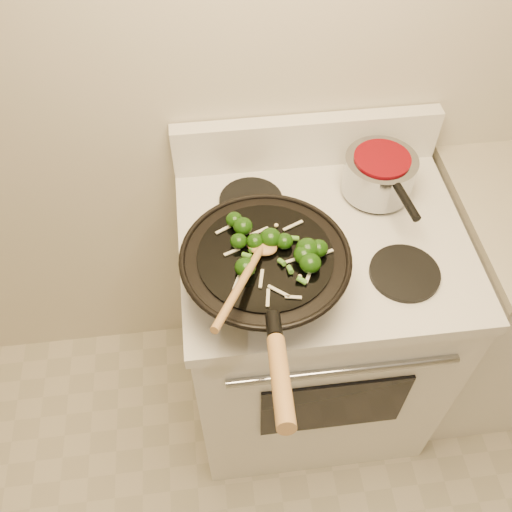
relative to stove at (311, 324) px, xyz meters
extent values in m
plane|color=beige|center=(0.05, 0.33, 0.83)|extent=(3.50, 0.00, 3.50)
cube|color=white|center=(0.00, 0.00, -0.03)|extent=(0.76, 0.64, 0.88)
cube|color=white|center=(0.00, 0.00, 0.43)|extent=(0.78, 0.66, 0.04)
cube|color=white|center=(0.00, 0.30, 0.53)|extent=(0.78, 0.05, 0.16)
cylinder|color=#989BA0|center=(0.00, -0.33, 0.31)|extent=(0.60, 0.02, 0.02)
cube|color=black|center=(0.00, -0.33, 0.08)|extent=(0.42, 0.01, 0.28)
cylinder|color=black|center=(-0.18, -0.15, 0.46)|extent=(0.18, 0.18, 0.01)
cylinder|color=black|center=(0.18, -0.15, 0.46)|extent=(0.18, 0.18, 0.01)
cylinder|color=black|center=(-0.18, 0.15, 0.46)|extent=(0.18, 0.18, 0.01)
cylinder|color=black|center=(0.18, 0.15, 0.46)|extent=(0.18, 0.18, 0.01)
torus|color=black|center=(-0.18, -0.15, 0.58)|extent=(0.41, 0.41, 0.01)
cylinder|color=black|center=(-0.18, -0.15, 0.58)|extent=(0.32, 0.32, 0.01)
cylinder|color=black|center=(-0.19, -0.38, 0.64)|extent=(0.04, 0.07, 0.05)
cylinder|color=#AB7B43|center=(-0.20, -0.52, 0.68)|extent=(0.05, 0.21, 0.09)
ellipsoid|color=#133508|center=(-0.09, -0.20, 0.61)|extent=(0.05, 0.05, 0.04)
cylinder|color=#467E2D|center=(-0.07, -0.20, 0.59)|extent=(0.02, 0.01, 0.02)
ellipsoid|color=#133508|center=(-0.13, -0.13, 0.60)|extent=(0.04, 0.04, 0.04)
ellipsoid|color=#133508|center=(-0.09, -0.16, 0.60)|extent=(0.04, 0.04, 0.03)
ellipsoid|color=#133508|center=(-0.08, -0.16, 0.61)|extent=(0.05, 0.05, 0.05)
cylinder|color=#467E2D|center=(-0.07, -0.16, 0.59)|extent=(0.02, 0.02, 0.01)
ellipsoid|color=#133508|center=(-0.24, -0.05, 0.60)|extent=(0.04, 0.04, 0.04)
ellipsoid|color=#133508|center=(-0.22, -0.07, 0.60)|extent=(0.05, 0.05, 0.04)
ellipsoid|color=#133508|center=(-0.16, -0.12, 0.61)|extent=(0.05, 0.05, 0.04)
cylinder|color=#467E2D|center=(-0.15, -0.12, 0.59)|extent=(0.02, 0.02, 0.01)
ellipsoid|color=#133508|center=(-0.06, -0.16, 0.60)|extent=(0.05, 0.05, 0.04)
ellipsoid|color=#133508|center=(-0.20, -0.12, 0.60)|extent=(0.04, 0.04, 0.04)
ellipsoid|color=#133508|center=(-0.23, -0.20, 0.60)|extent=(0.05, 0.05, 0.04)
cylinder|color=#467E2D|center=(-0.22, -0.20, 0.59)|extent=(0.01, 0.02, 0.02)
ellipsoid|color=#133508|center=(-0.24, -0.12, 0.60)|extent=(0.04, 0.04, 0.03)
ellipsoid|color=#133508|center=(-0.09, -0.18, 0.60)|extent=(0.05, 0.05, 0.04)
cube|color=silver|center=(-0.10, -0.07, 0.59)|extent=(0.05, 0.03, 0.00)
cube|color=silver|center=(-0.25, -0.22, 0.59)|extent=(0.03, 0.05, 0.00)
cube|color=silver|center=(-0.27, -0.07, 0.59)|extent=(0.04, 0.03, 0.00)
cube|color=silver|center=(-0.05, -0.17, 0.59)|extent=(0.05, 0.02, 0.00)
cube|color=silver|center=(-0.26, -0.14, 0.59)|extent=(0.04, 0.02, 0.00)
cube|color=silver|center=(-0.19, -0.08, 0.59)|extent=(0.05, 0.03, 0.00)
cube|color=silver|center=(-0.14, -0.28, 0.59)|extent=(0.04, 0.01, 0.00)
cube|color=silver|center=(-0.09, -0.22, 0.59)|extent=(0.03, 0.05, 0.00)
cube|color=silver|center=(-0.12, -0.18, 0.59)|extent=(0.04, 0.02, 0.00)
cube|color=silver|center=(-0.20, -0.22, 0.59)|extent=(0.02, 0.05, 0.00)
cube|color=silver|center=(-0.16, -0.26, 0.59)|extent=(0.05, 0.04, 0.00)
cube|color=silver|center=(-0.19, -0.28, 0.59)|extent=(0.02, 0.05, 0.00)
cylinder|color=#4E942F|center=(-0.21, -0.14, 0.59)|extent=(0.03, 0.03, 0.02)
cylinder|color=#4E942F|center=(-0.22, -0.16, 0.59)|extent=(0.01, 0.02, 0.02)
cylinder|color=#4E942F|center=(-0.15, -0.18, 0.59)|extent=(0.03, 0.02, 0.02)
cylinder|color=#4E942F|center=(-0.13, -0.21, 0.59)|extent=(0.02, 0.01, 0.02)
cylinder|color=#4E942F|center=(-0.11, -0.12, 0.59)|extent=(0.03, 0.03, 0.02)
cylinder|color=#4E942F|center=(-0.16, -0.11, 0.59)|extent=(0.03, 0.03, 0.02)
cylinder|color=#4E942F|center=(-0.13, -0.13, 0.59)|extent=(0.03, 0.01, 0.02)
cylinder|color=#4E942F|center=(-0.11, -0.24, 0.59)|extent=(0.02, 0.03, 0.02)
sphere|color=beige|center=(-0.14, -0.07, 0.59)|extent=(0.01, 0.01, 0.01)
sphere|color=beige|center=(-0.13, -0.12, 0.59)|extent=(0.01, 0.01, 0.01)
sphere|color=beige|center=(-0.11, -0.23, 0.59)|extent=(0.01, 0.01, 0.01)
ellipsoid|color=#AB7B43|center=(-0.19, -0.13, 0.59)|extent=(0.09, 0.08, 0.02)
cylinder|color=#AB7B43|center=(-0.25, -0.27, 0.64)|extent=(0.14, 0.27, 0.10)
cylinder|color=#989BA0|center=(0.18, 0.15, 0.52)|extent=(0.20, 0.20, 0.11)
cylinder|color=#6D050C|center=(0.18, 0.15, 0.58)|extent=(0.16, 0.16, 0.01)
cylinder|color=black|center=(0.20, -0.01, 0.57)|extent=(0.04, 0.12, 0.02)
camera|label=1|loc=(-0.30, -0.97, 1.62)|focal=40.00mm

